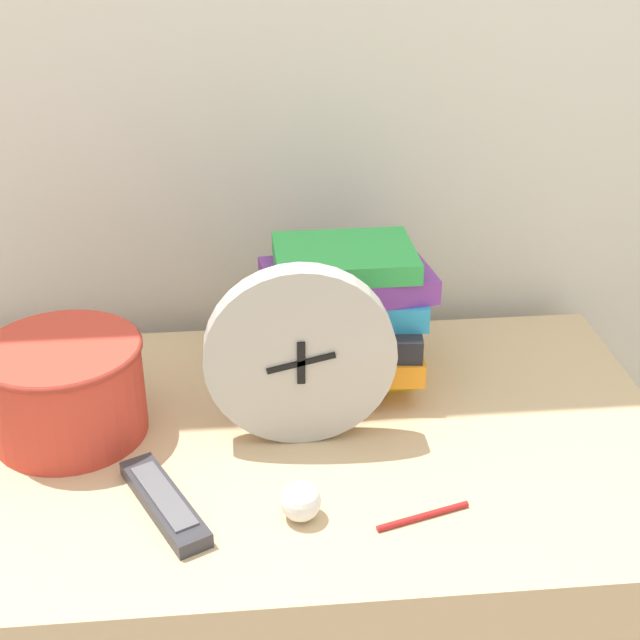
# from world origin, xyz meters

# --- Properties ---
(wall_back) EXTENTS (6.00, 0.04, 2.40)m
(wall_back) POSITION_xyz_m (0.00, 0.72, 1.20)
(wall_back) COLOR silver
(wall_back) RESTS_ON ground_plane
(desk) EXTENTS (1.10, 0.65, 0.72)m
(desk) POSITION_xyz_m (0.00, 0.32, 0.36)
(desk) COLOR tan
(desk) RESTS_ON ground_plane
(desk_clock) EXTENTS (0.26, 0.04, 0.26)m
(desk_clock) POSITION_xyz_m (0.02, 0.32, 0.85)
(desk_clock) COLOR #B7B2A8
(desk_clock) RESTS_ON desk
(book_stack) EXTENTS (0.27, 0.22, 0.22)m
(book_stack) POSITION_xyz_m (0.10, 0.47, 0.83)
(book_stack) COLOR yellow
(book_stack) RESTS_ON desk
(basket) EXTENTS (0.22, 0.22, 0.14)m
(basket) POSITION_xyz_m (-0.30, 0.36, 0.80)
(basket) COLOR #C63D2D
(basket) RESTS_ON desk
(tv_remote) EXTENTS (0.12, 0.19, 0.02)m
(tv_remote) POSITION_xyz_m (-0.16, 0.18, 0.74)
(tv_remote) COLOR #333338
(tv_remote) RESTS_ON desk
(crumpled_paper_ball) EXTENTS (0.05, 0.05, 0.05)m
(crumpled_paper_ball) POSITION_xyz_m (0.01, 0.15, 0.75)
(crumpled_paper_ball) COLOR white
(crumpled_paper_ball) RESTS_ON desk
(pen) EXTENTS (0.12, 0.04, 0.01)m
(pen) POSITION_xyz_m (0.16, 0.13, 0.73)
(pen) COLOR #B21E1E
(pen) RESTS_ON desk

